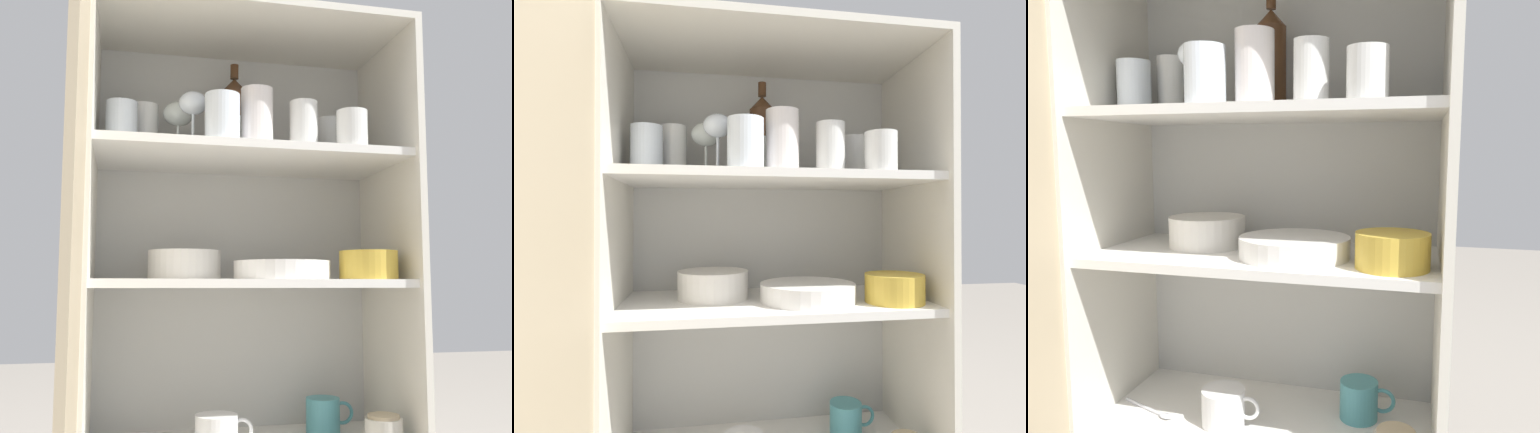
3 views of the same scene
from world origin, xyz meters
TOP-DOWN VIEW (x-y plane):
  - cupboard_back_panel at (0.00, 0.36)m, footprint 0.79×0.02m
  - cupboard_side_left at (-0.38, 0.17)m, footprint 0.02×0.38m
  - cupboard_side_right at (0.38, 0.17)m, footprint 0.02×0.38m
  - cupboard_top_panel at (0.00, 0.17)m, footprint 0.79×0.38m
  - shelf_board_middle at (0.00, 0.17)m, footprint 0.75×0.35m
  - shelf_board_upper at (0.00, 0.17)m, footprint 0.75×0.35m
  - cupboard_door at (-0.39, -0.21)m, footprint 0.02×0.39m
  - tumbler_glass_0 at (0.24, 0.05)m, footprint 0.08×0.08m
  - tumbler_glass_1 at (0.01, 0.10)m, footprint 0.08×0.08m
  - tumbler_glass_2 at (-0.32, 0.18)m, footprint 0.08×0.08m
  - tumbler_glass_3 at (0.23, 0.20)m, footprint 0.07×0.07m
  - tumbler_glass_4 at (-0.03, 0.21)m, footprint 0.06×0.06m
  - tumbler_glass_5 at (0.12, 0.09)m, footprint 0.07×0.07m
  - tumbler_glass_6 at (-0.26, 0.25)m, footprint 0.07×0.07m
  - tumbler_glass_7 at (-0.08, 0.06)m, footprint 0.08×0.08m
  - wine_glass_0 at (-0.14, 0.14)m, footprint 0.07×0.07m
  - wine_glass_1 at (-0.17, 0.23)m, footprint 0.08×0.08m
  - wine_bottle at (-0.02, 0.28)m, footprint 0.07×0.07m
  - plate_stack_white at (0.08, 0.14)m, footprint 0.24×0.24m
  - mixing_bowl_large at (-0.15, 0.21)m, footprint 0.18×0.18m
  - serving_bowl_small at (0.29, 0.09)m, footprint 0.14×0.14m
  - coffee_mug_primary at (-0.08, 0.12)m, footprint 0.14×0.10m
  - coffee_mug_extra_1 at (0.21, 0.23)m, footprint 0.13×0.09m
  - storage_jar at (0.30, 0.06)m, footprint 0.09×0.09m

SIDE VIEW (x-z plane):
  - storage_jar at x=0.30m, z-range 0.26..0.33m
  - coffee_mug_primary at x=-0.08m, z-range 0.26..0.34m
  - coffee_mug_extra_1 at x=0.21m, z-range 0.26..0.35m
  - shelf_board_middle at x=0.00m, z-range 0.63..0.65m
  - cupboard_back_panel at x=0.00m, z-range 0.00..1.28m
  - cupboard_side_left at x=-0.38m, z-range 0.00..1.28m
  - cupboard_side_right at x=0.38m, z-range 0.00..1.28m
  - cupboard_door at x=-0.39m, z-range 0.00..1.28m
  - plate_stack_white at x=0.08m, z-range 0.65..0.70m
  - serving_bowl_small at x=0.29m, z-range 0.65..0.72m
  - mixing_bowl_large at x=-0.15m, z-range 0.65..0.73m
  - shelf_board_upper at x=0.00m, z-range 0.95..0.97m
  - tumbler_glass_0 at x=0.24m, z-range 0.97..1.06m
  - tumbler_glass_4 at x=-0.03m, z-range 0.97..1.07m
  - tumbler_glass_3 at x=0.23m, z-range 0.97..1.08m
  - tumbler_glass_7 at x=-0.08m, z-range 0.97..1.08m
  - tumbler_glass_2 at x=-0.32m, z-range 0.97..1.08m
  - tumbler_glass_5 at x=0.12m, z-range 0.97..1.09m
  - tumbler_glass_6 at x=-0.26m, z-range 0.97..1.10m
  - tumbler_glass_1 at x=0.01m, z-range 0.97..1.11m
  - wine_glass_1 at x=-0.17m, z-range 1.00..1.14m
  - wine_glass_0 at x=-0.14m, z-range 1.00..1.14m
  - wine_bottle at x=-0.02m, z-range 0.95..1.23m
  - cupboard_top_panel at x=0.00m, z-range 1.28..1.30m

